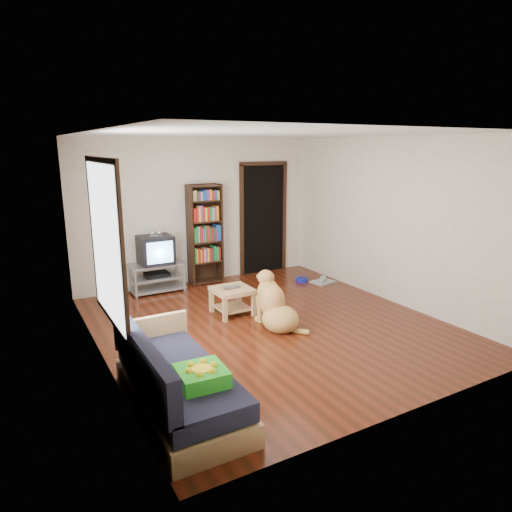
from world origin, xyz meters
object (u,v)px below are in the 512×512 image
grey_rag (323,282)px  dog (275,307)px  laptop (233,288)px  dog_bowl (302,280)px  bookshelf (205,229)px  tv_stand (157,276)px  crt_tv (155,249)px  sofa (175,385)px  coffee_table (232,296)px  green_cushion (201,376)px

grey_rag → dog: dog is taller
laptop → grey_rag: 2.29m
dog_bowl → bookshelf: bearing=151.6°
laptop → dog_bowl: laptop is taller
tv_stand → crt_tv: crt_tv is taller
sofa → grey_rag: bearing=34.8°
crt_tv → bookshelf: 0.99m
grey_rag → crt_tv: size_ratio=0.69×
coffee_table → crt_tv: bearing=111.6°
laptop → coffee_table: 0.13m
bookshelf → sofa: bookshelf is taller
tv_stand → sofa: 3.76m
bookshelf → coffee_table: bearing=-100.2°
bookshelf → sofa: 4.26m
dog_bowl → tv_stand: 2.63m
dog_bowl → crt_tv: (-2.51, 0.77, 0.70)m
sofa → dog: sofa is taller
green_cushion → bookshelf: bearing=69.5°
sofa → coffee_table: size_ratio=3.27×
dog_bowl → dog: 2.26m
tv_stand → bookshelf: size_ratio=0.50×
green_cushion → bookshelf: size_ratio=0.23×
laptop → crt_tv: crt_tv is taller
coffee_table → dog: 0.79m
bookshelf → dog: size_ratio=1.89×
coffee_table → dog: size_ratio=0.58×
tv_stand → bookshelf: 1.20m
green_cushion → sofa: 0.45m
coffee_table → grey_rag: bearing=15.7°
tv_stand → coffee_table: 1.73m
coffee_table → dog: (0.29, -0.74, 0.01)m
grey_rag → dog: 2.32m
bookshelf → sofa: (-1.92, -3.72, -0.74)m
green_cushion → laptop: bearing=61.0°
coffee_table → sofa: bearing=-128.6°
green_cushion → tv_stand: bearing=81.3°
grey_rag → sofa: 4.62m
laptop → dog_bowl: (1.86, 0.89, -0.37)m
laptop → coffee_table: bearing=83.5°
bookshelf → coffee_table: size_ratio=3.27×
dog_bowl → green_cushion: bearing=-136.0°
green_cushion → grey_rag: 4.75m
tv_stand → bookshelf: bearing=5.6°
laptop → tv_stand: size_ratio=0.32×
crt_tv → sofa: bearing=-104.9°
crt_tv → laptop: bearing=-68.7°
crt_tv → green_cushion: bearing=-101.9°
laptop → grey_rag: (2.16, 0.64, -0.40)m
green_cushion → grey_rag: (3.66, 3.00, -0.47)m
dog_bowl → bookshelf: size_ratio=0.12×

